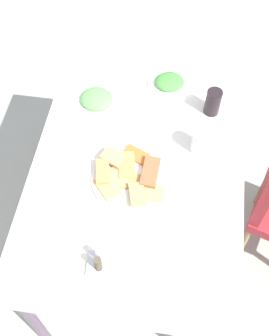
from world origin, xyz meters
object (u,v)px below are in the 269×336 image
Objects in this scene: soda_can at (213,102)px; paper_napkin at (65,211)px; pide_platter at (129,177)px; salad_plate_rice at (97,100)px; drinking_glass at (200,141)px; spoon at (69,212)px; fork at (60,210)px; dining_table at (138,178)px; condiment_caddy at (100,262)px; salad_plate_greens at (169,83)px.

soda_can is 0.93× the size of paper_napkin.
pide_platter is 0.42m from salad_plate_rice.
soda_can is at bearing 168.82° from drinking_glass.
pide_platter is 0.27m from spoon.
paper_napkin is (0.57, -0.51, -0.06)m from soda_can.
fork is (0.36, -0.49, -0.05)m from drinking_glass.
drinking_glass reaches higher than dining_table.
condiment_caddy is at bearing -24.60° from soda_can.
salad_plate_greens is 1.47× the size of paper_napkin.
condiment_caddy is at bearing 34.09° from fork.
fork is (0.70, -0.34, -0.01)m from salad_plate_greens.
soda_can reaches higher than drinking_glass.
salad_plate_rice is at bearing 178.60° from paper_napkin.
dining_table is 9.26× the size of paper_napkin.
spoon is (0.00, 0.04, 0.00)m from fork.
dining_table is at bearing -9.60° from salad_plate_greens.
spoon is at bearing 0.49° from salad_plate_rice.
dining_table is 0.40m from salad_plate_rice.
paper_napkin is at bearing -137.17° from condiment_caddy.
fork is at bearing -134.28° from condiment_caddy.
salad_plate_rice is 0.55m from spoon.
salad_plate_greens is 0.77m from fork.
pide_platter is at bearing -22.80° from dining_table.
paper_napkin is (0.24, -0.24, 0.09)m from dining_table.
pide_platter is at bearing 129.56° from paper_napkin.
spoon is (0.00, 0.02, 0.00)m from paper_napkin.
spoon reaches higher than dining_table.
salad_plate_greens is 1.82× the size of drinking_glass.
fork is at bearing -47.54° from dining_table.
salad_plate_greens is at bearing 170.40° from dining_table.
fork is at bearing -90.00° from paper_napkin.
condiment_caddy is (0.18, 0.19, 0.02)m from fork.
drinking_glass reaches higher than paper_napkin.
salad_plate_greens is at bearing 142.63° from fork.
pide_platter is 0.32m from drinking_glass.
soda_can is 0.76m from spoon.
dining_table is 3.99× the size of pide_platter.
condiment_caddy is (0.73, 0.16, 0.01)m from salad_plate_rice.
soda_can is 0.78m from fork.
salad_plate_greens is 1.98× the size of condiment_caddy.
condiment_caddy reaches higher than pide_platter.
dining_table is 0.44m from condiment_caddy.
paper_napkin is at bearing -100.78° from spoon.
drinking_glass is at bearing 24.70° from salad_plate_greens.
pide_platter is 2.50× the size of soda_can.
salad_plate_rice is 0.75m from condiment_caddy.
soda_can is (-0.39, 0.30, 0.05)m from pide_platter.
salad_plate_rice reaches higher than pide_platter.
fork is (0.57, -0.53, -0.06)m from soda_can.
soda_can reaches higher than paper_napkin.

